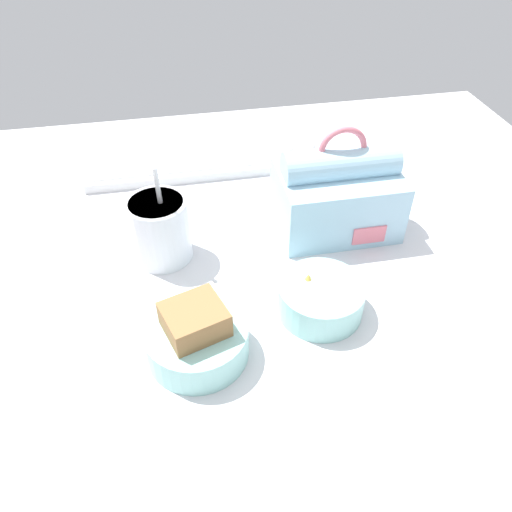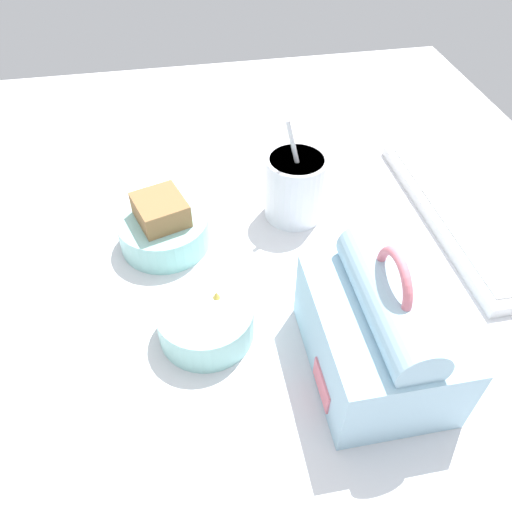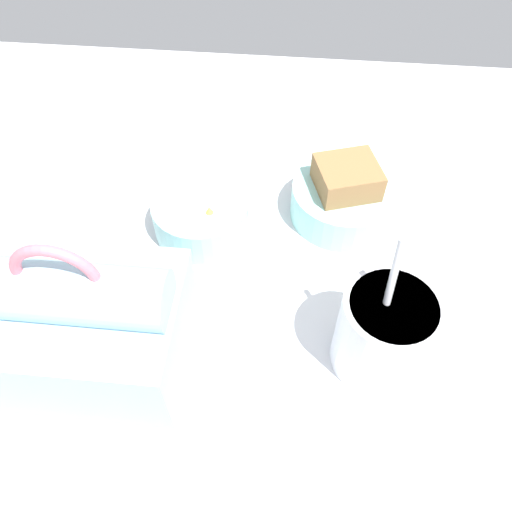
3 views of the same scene
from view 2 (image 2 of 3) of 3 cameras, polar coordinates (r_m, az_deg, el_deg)
desk_surface at (r=73.73cm, az=3.22°, el=-1.79°), size 140.00×110.00×2.00cm
keyboard at (r=87.53cm, az=23.39°, el=4.63°), size 39.65×14.95×2.10cm
lunch_bag at (r=58.98cm, az=13.87°, el=-8.36°), size 19.64×14.82×18.58cm
soup_cup at (r=78.60cm, az=4.49°, el=7.98°), size 9.41×9.41×17.53cm
bento_bowl_sandwich at (r=75.58cm, az=-10.51°, el=3.18°), size 13.39×13.39×8.44cm
bento_bowl_snacks at (r=63.52cm, az=-5.71°, el=-7.30°), size 12.18×12.18×5.87cm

